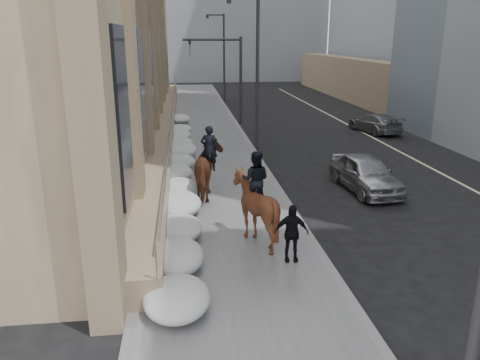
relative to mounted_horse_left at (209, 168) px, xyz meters
name	(u,v)px	position (x,y,z in m)	size (l,w,h in m)	color
ground	(230,269)	(0.22, -5.69, -1.23)	(140.00, 140.00, 0.00)	black
sidewalk	(209,168)	(0.22, 4.31, -1.17)	(5.00, 80.00, 0.12)	#565659
curb	(264,166)	(2.84, 4.31, -1.17)	(0.24, 80.00, 0.12)	slate
lane_line	(420,162)	(10.72, 4.31, -1.23)	(0.15, 70.00, 0.01)	#BFB78C
bg_building_far	(150,12)	(-5.78, 66.31, 8.77)	(24.00, 12.00, 20.00)	gray
streetlight_mid	(254,64)	(2.96, 8.31, 3.35)	(1.71, 0.24, 8.00)	#2D2D30
streetlight_far	(222,53)	(2.96, 28.31, 3.35)	(1.71, 0.24, 8.00)	#2D2D30
traffic_signal	(228,67)	(2.29, 16.31, 2.77)	(4.10, 0.22, 6.00)	#2D2D30
snow_bank	(178,171)	(-1.21, 2.41, -0.76)	(1.70, 18.10, 0.76)	silver
mounted_horse_left	(209,168)	(0.00, 0.00, 0.00)	(1.27, 2.55, 2.71)	#432414
mounted_horse_right	(255,204)	(1.10, -4.18, 0.03)	(2.19, 2.32, 2.70)	#432213
pedestrian	(291,233)	(1.87, -5.60, -0.31)	(0.94, 0.39, 1.60)	black
car_silver	(365,173)	(6.30, 0.37, -0.50)	(1.71, 4.26, 1.45)	#9A9CA2
car_grey	(374,123)	(11.44, 11.92, -0.62)	(1.72, 4.23, 1.23)	slate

